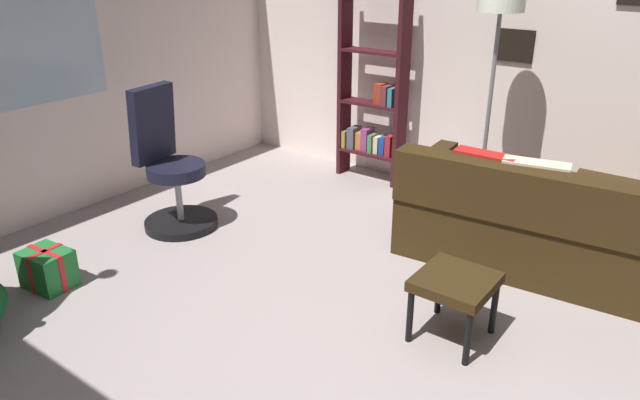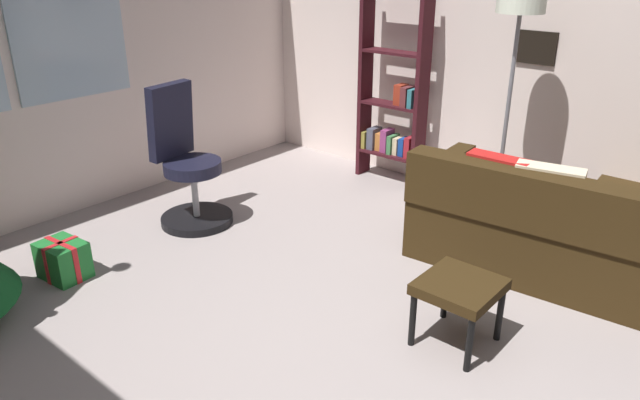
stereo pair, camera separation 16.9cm
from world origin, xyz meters
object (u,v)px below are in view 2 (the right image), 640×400
at_px(bookshelf, 392,100).
at_px(floor_lamp, 520,16).
at_px(office_chair, 187,171).
at_px(couch, 576,229).
at_px(footstool, 459,291).
at_px(gift_box_green, 63,260).

bearing_deg(bookshelf, floor_lamp, -105.19).
relative_size(office_chair, floor_lamp, 0.58).
bearing_deg(couch, bookshelf, 73.34).
relative_size(footstool, floor_lamp, 0.22).
xyz_separation_m(bookshelf, floor_lamp, (-0.33, -1.21, 0.83)).
bearing_deg(gift_box_green, bookshelf, -11.81).
bearing_deg(couch, footstool, 171.75).
bearing_deg(gift_box_green, office_chair, 3.50).
distance_m(couch, office_chair, 2.83).
height_order(office_chair, floor_lamp, floor_lamp).
relative_size(office_chair, bookshelf, 0.63).
xyz_separation_m(couch, gift_box_green, (-2.31, 2.48, -0.16)).
bearing_deg(couch, floor_lamp, 70.76).
bearing_deg(footstool, bookshelf, 42.77).
height_order(couch, floor_lamp, floor_lamp).
distance_m(gift_box_green, office_chair, 1.13).
bearing_deg(office_chair, couch, -64.39).
distance_m(couch, bookshelf, 2.02).
height_order(gift_box_green, office_chair, office_chair).
height_order(footstool, floor_lamp, floor_lamp).
height_order(gift_box_green, bookshelf, bookshelf).
distance_m(gift_box_green, bookshelf, 3.01).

